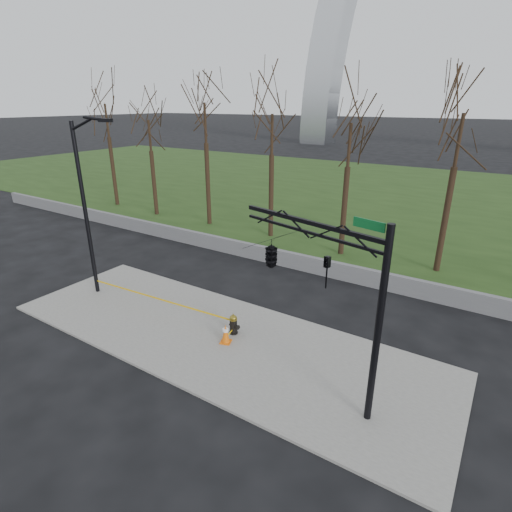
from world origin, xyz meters
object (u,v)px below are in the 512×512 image
Objects in this scene: traffic_cone at (226,334)px; traffic_signal_mast at (289,259)px; street_light at (87,199)px; fire_hydrant at (234,325)px.

traffic_signal_mast is (2.69, -0.14, 3.66)m from traffic_cone.
street_light is at bearing 178.43° from traffic_cone.
traffic_signal_mast is at bearing -2.95° from traffic_cone.
street_light reaches higher than fire_hydrant.
fire_hydrant is 0.70m from traffic_cone.
traffic_cone is 8.79m from street_light.
street_light reaches higher than traffic_signal_mast.
fire_hydrant is 0.14× the size of traffic_signal_mast.
street_light is at bearing -168.36° from traffic_signal_mast.
traffic_signal_mast reaches higher than fire_hydrant.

